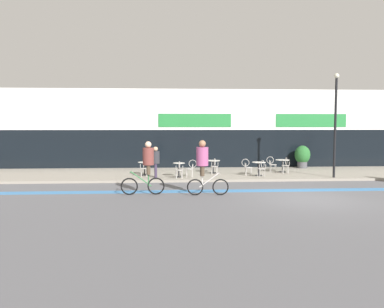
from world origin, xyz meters
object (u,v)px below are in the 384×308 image
object	(u,v)px
cafe_chair_4_near	(286,164)
cafe_chair_4_side	(272,163)
cyclist_0	(203,162)
bistro_table_1	(179,167)
bistro_table_3	(259,166)
bistro_table_4	(282,163)
cafe_chair_2_near	(215,165)
cafe_chair_1_near	(179,169)
planter_pot	(302,156)
cafe_chair_3_near	(262,167)
cafe_chair_0_near	(144,167)
bistro_table_0	(145,166)
cyclist_1	(147,164)
pedestrian_near_end	(156,159)
lamp_post	(335,118)
cafe_chair_1_side	(191,167)
cafe_chair_3_side	(247,166)
bistro_table_2	(213,164)

from	to	relation	value
cafe_chair_4_near	cafe_chair_4_side	world-z (taller)	same
cafe_chair_4_near	cafe_chair_4_side	bearing A→B (deg)	47.96
cyclist_0	bistro_table_1	bearing A→B (deg)	102.52
bistro_table_3	cafe_chair_4_near	bearing A→B (deg)	24.69
bistro_table_4	cafe_chair_2_near	distance (m)	4.12
cafe_chair_1_near	planter_pot	size ratio (longest dim) A/B	0.64
cyclist_0	cafe_chair_3_near	bearing A→B (deg)	52.55
cafe_chair_0_near	cafe_chair_2_near	world-z (taller)	same
bistro_table_4	cafe_chair_0_near	world-z (taller)	cafe_chair_0_near
cafe_chair_3_near	cafe_chair_4_near	size ratio (longest dim) A/B	1.00
bistro_table_0	cyclist_0	size ratio (longest dim) A/B	0.32
cafe_chair_2_near	cafe_chair_3_near	size ratio (longest dim) A/B	1.00
cafe_chair_4_side	bistro_table_4	bearing A→B (deg)	4.07
cafe_chair_3_near	cyclist_1	world-z (taller)	cyclist_1
bistro_table_0	bistro_table_1	xyz separation A→B (m)	(1.82, -0.84, 0.01)
cyclist_0	pedestrian_near_end	xyz separation A→B (m)	(-2.06, 4.48, -0.27)
cafe_chair_1_near	cafe_chair_2_near	bearing A→B (deg)	-55.60
cafe_chair_2_near	lamp_post	xyz separation A→B (m)	(6.01, -1.51, 2.54)
bistro_table_1	cyclist_1	xyz separation A→B (m)	(-1.39, -4.22, 0.61)
cafe_chair_4_near	cafe_chair_1_side	bearing A→B (deg)	105.51
cafe_chair_1_side	cafe_chair_0_near	bearing A→B (deg)	1.43
cafe_chair_4_side	cyclist_0	distance (m)	7.75
bistro_table_4	cafe_chair_3_near	world-z (taller)	cafe_chair_3_near
cafe_chair_3_side	cafe_chair_4_side	world-z (taller)	same
cyclist_0	cyclist_1	xyz separation A→B (m)	(-2.25, 0.28, -0.07)
cafe_chair_4_near	cafe_chair_0_near	bearing A→B (deg)	100.21
cyclist_1	planter_pot	bearing A→B (deg)	-140.72
cafe_chair_4_side	bistro_table_3	bearing A→B (deg)	-122.93
cafe_chair_2_near	cafe_chair_4_side	bearing A→B (deg)	-78.26
cafe_chair_2_near	cafe_chair_3_near	xyz separation A→B (m)	(2.32, -1.19, 0.00)
pedestrian_near_end	cafe_chair_4_side	bearing A→B (deg)	14.10
cafe_chair_1_side	cafe_chair_4_near	xyz separation A→B (m)	(5.37, 1.15, 0.00)
cafe_chair_3_side	cyclist_0	world-z (taller)	cyclist_0
cafe_chair_3_side	cyclist_0	xyz separation A→B (m)	(-2.79, -4.86, 0.69)
bistro_table_4	cafe_chair_4_side	xyz separation A→B (m)	(-0.63, 0.01, 0.00)
cafe_chair_3_near	pedestrian_near_end	distance (m)	5.51
bistro_table_4	pedestrian_near_end	size ratio (longest dim) A/B	0.50
bistro_table_1	cafe_chair_3_near	bearing A→B (deg)	-3.65
bistro_table_0	cafe_chair_0_near	world-z (taller)	cafe_chair_0_near
bistro_table_0	cafe_chair_4_side	world-z (taller)	cafe_chair_4_side
bistro_table_0	bistro_table_3	xyz separation A→B (m)	(6.11, -0.49, 0.01)
bistro_table_0	cafe_chair_2_near	xyz separation A→B (m)	(3.80, 0.08, 0.00)
bistro_table_1	bistro_table_2	bearing A→B (deg)	38.06
cafe_chair_1_near	lamp_post	size ratio (longest dim) A/B	0.17
cafe_chair_4_side	planter_pot	size ratio (longest dim) A/B	0.64
bistro_table_0	planter_pot	world-z (taller)	planter_pot
cafe_chair_1_side	cafe_chair_3_near	xyz separation A→B (m)	(3.67, -0.27, 0.00)
bistro_table_0	planter_pot	size ratio (longest dim) A/B	0.51
bistro_table_3	bistro_table_1	bearing A→B (deg)	-175.32
planter_pot	cafe_chair_3_near	bearing A→B (deg)	-131.75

